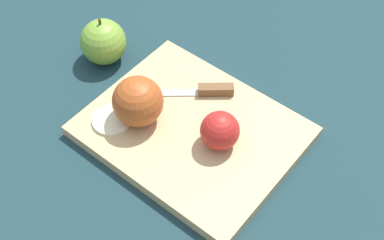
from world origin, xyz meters
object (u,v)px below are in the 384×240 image
Objects in this scene: apple_half_left at (220,131)px; apple_half_right at (138,101)px; knife at (207,90)px; apple_whole at (103,42)px.

apple_half_left is 0.75× the size of apple_half_right.
apple_half_right is 0.65× the size of knife.
apple_half_left is 0.65× the size of apple_whole.
apple_whole is at bearing 78.93° from apple_half_left.
apple_half_left is at bearing 98.41° from knife.
knife is (0.09, -0.07, -0.02)m from apple_half_left.
apple_whole is at bearing -8.07° from apple_half_right.
apple_half_left reaches higher than knife.
knife is 0.22m from apple_whole.
apple_whole is (0.17, -0.07, -0.02)m from apple_half_right.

